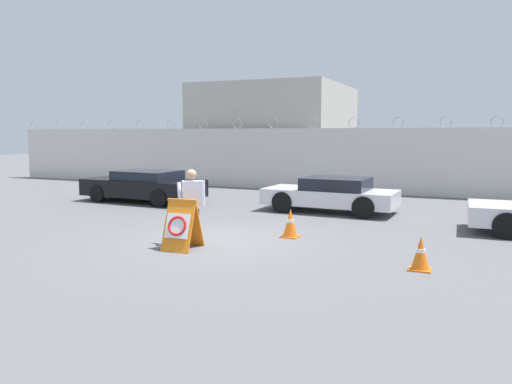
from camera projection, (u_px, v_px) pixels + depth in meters
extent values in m
plane|color=#5B5B5E|center=(212.00, 241.00, 11.98)|extent=(90.00, 90.00, 0.00)
cube|color=silver|center=(332.00, 160.00, 21.98)|extent=(36.00, 0.30, 2.79)
torus|color=gray|center=(34.00, 125.00, 28.72)|extent=(0.47, 0.03, 0.47)
torus|color=gray|center=(59.00, 125.00, 27.99)|extent=(0.47, 0.03, 0.47)
torus|color=gray|center=(85.00, 125.00, 27.26)|extent=(0.47, 0.03, 0.47)
torus|color=gray|center=(112.00, 125.00, 26.53)|extent=(0.47, 0.03, 0.47)
torus|color=gray|center=(140.00, 125.00, 25.80)|extent=(0.47, 0.03, 0.47)
torus|color=gray|center=(171.00, 124.00, 25.07)|extent=(0.47, 0.03, 0.47)
torus|color=gray|center=(203.00, 124.00, 24.34)|extent=(0.47, 0.03, 0.47)
torus|color=gray|center=(237.00, 124.00, 23.62)|extent=(0.47, 0.03, 0.47)
torus|color=gray|center=(274.00, 124.00, 22.89)|extent=(0.47, 0.03, 0.47)
torus|color=gray|center=(313.00, 123.00, 22.16)|extent=(0.47, 0.03, 0.47)
torus|color=gray|center=(354.00, 123.00, 21.43)|extent=(0.47, 0.03, 0.47)
torus|color=gray|center=(398.00, 123.00, 20.70)|extent=(0.47, 0.03, 0.47)
torus|color=gray|center=(446.00, 122.00, 19.97)|extent=(0.47, 0.03, 0.47)
torus|color=gray|center=(497.00, 122.00, 19.24)|extent=(0.47, 0.03, 0.47)
cube|color=#B2ADA3|center=(276.00, 133.00, 27.89)|extent=(7.37, 7.80, 5.14)
cube|color=orange|center=(178.00, 226.00, 10.99)|extent=(0.70, 0.50, 1.09)
cube|color=orange|center=(187.00, 223.00, 11.38)|extent=(0.70, 0.50, 1.09)
cube|color=orange|center=(182.00, 200.00, 11.12)|extent=(0.71, 0.11, 0.05)
cube|color=white|center=(177.00, 226.00, 10.95)|extent=(0.58, 0.26, 0.53)
torus|color=red|center=(177.00, 226.00, 10.93)|extent=(0.46, 0.25, 0.44)
cylinder|color=#232838|center=(196.00, 226.00, 11.73)|extent=(0.15, 0.15, 0.84)
cylinder|color=#232838|center=(188.00, 226.00, 11.68)|extent=(0.15, 0.15, 0.84)
cube|color=silver|center=(192.00, 195.00, 11.62)|extent=(0.48, 0.45, 0.65)
sphere|color=tan|center=(191.00, 174.00, 11.56)|extent=(0.23, 0.23, 0.23)
cylinder|color=silver|center=(203.00, 194.00, 11.69)|extent=(0.09, 0.09, 0.61)
cylinder|color=silver|center=(180.00, 195.00, 11.64)|extent=(0.29, 0.32, 0.59)
cube|color=orange|center=(290.00, 236.00, 12.47)|extent=(0.42, 0.42, 0.03)
cone|color=orange|center=(290.00, 222.00, 12.43)|extent=(0.36, 0.36, 0.69)
cylinder|color=white|center=(290.00, 221.00, 12.42)|extent=(0.18, 0.18, 0.10)
cube|color=orange|center=(420.00, 269.00, 9.48)|extent=(0.40, 0.40, 0.03)
cone|color=orange|center=(421.00, 252.00, 9.44)|extent=(0.34, 0.34, 0.62)
cylinder|color=white|center=(421.00, 251.00, 9.43)|extent=(0.17, 0.17, 0.09)
cylinder|color=black|center=(98.00, 194.00, 18.65)|extent=(0.66, 0.23, 0.65)
cylinder|color=black|center=(129.00, 189.00, 20.23)|extent=(0.66, 0.23, 0.65)
cylinder|color=black|center=(159.00, 198.00, 17.40)|extent=(0.66, 0.23, 0.65)
cylinder|color=black|center=(188.00, 193.00, 18.98)|extent=(0.66, 0.23, 0.65)
cube|color=black|center=(143.00, 188.00, 18.79)|extent=(4.69, 2.12, 0.63)
cube|color=black|center=(148.00, 175.00, 18.63)|extent=(2.29, 1.81, 0.33)
cylinder|color=black|center=(282.00, 202.00, 16.22)|extent=(0.70, 0.23, 0.69)
cylinder|color=black|center=(301.00, 196.00, 17.74)|extent=(0.70, 0.23, 0.69)
cylinder|color=black|center=(363.00, 208.00, 15.07)|extent=(0.70, 0.23, 0.69)
cylinder|color=black|center=(376.00, 201.00, 16.59)|extent=(0.70, 0.23, 0.69)
cube|color=silver|center=(330.00, 197.00, 16.39)|extent=(4.35, 1.99, 0.51)
cube|color=black|center=(336.00, 184.00, 16.24)|extent=(2.12, 1.71, 0.40)
cylinder|color=black|center=(506.00, 226.00, 12.19)|extent=(0.67, 0.21, 0.66)
cylinder|color=black|center=(501.00, 215.00, 13.81)|extent=(0.67, 0.21, 0.66)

